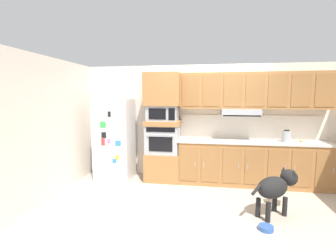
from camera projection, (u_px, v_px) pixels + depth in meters
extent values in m
plane|color=#B2A899|center=(206.00, 195.00, 4.49)|extent=(9.60, 9.60, 0.00)
cube|color=silver|center=(208.00, 122.00, 5.43)|extent=(6.20, 0.12, 2.50)
cube|color=silver|center=(64.00, 125.00, 4.79)|extent=(0.12, 7.10, 2.50)
cube|color=white|center=(115.00, 139.00, 5.38)|extent=(0.76, 0.70, 1.76)
cylinder|color=silver|center=(124.00, 138.00, 4.95)|extent=(0.02, 0.02, 1.10)
cube|color=green|center=(103.00, 125.00, 5.01)|extent=(0.12, 0.01, 0.13)
cube|color=black|center=(109.00, 114.00, 4.96)|extent=(0.06, 0.01, 0.11)
cube|color=red|center=(103.00, 142.00, 5.05)|extent=(0.08, 0.01, 0.15)
cube|color=#337FDB|center=(118.00, 143.00, 5.00)|extent=(0.12, 0.01, 0.11)
cube|color=#337FDB|center=(114.00, 161.00, 5.06)|extent=(0.09, 0.01, 0.09)
cube|color=gold|center=(117.00, 158.00, 5.04)|extent=(0.08, 0.01, 0.09)
cube|color=pink|center=(109.00, 141.00, 5.03)|extent=(0.08, 0.01, 0.09)
cube|color=black|center=(104.00, 135.00, 5.03)|extent=(0.10, 0.01, 0.12)
cube|color=#A8703D|center=(163.00, 166.00, 5.34)|extent=(0.74, 0.62, 0.60)
cube|color=#A8AAAF|center=(163.00, 139.00, 5.27)|extent=(0.70, 0.58, 0.60)
cube|color=black|center=(161.00, 144.00, 4.99)|extent=(0.49, 0.01, 0.30)
cube|color=black|center=(161.00, 130.00, 4.95)|extent=(0.59, 0.01, 0.09)
cylinder|color=#A8AAAF|center=(160.00, 135.00, 4.94)|extent=(0.56, 0.02, 0.02)
cube|color=#A8703D|center=(163.00, 123.00, 5.23)|extent=(0.74, 0.62, 0.10)
cube|color=#A8AAAF|center=(163.00, 113.00, 5.21)|extent=(0.64, 0.53, 0.32)
cube|color=black|center=(157.00, 114.00, 4.95)|extent=(0.35, 0.01, 0.22)
cube|color=black|center=(172.00, 114.00, 4.90)|extent=(0.13, 0.01, 0.24)
cube|color=#A8703D|center=(163.00, 90.00, 5.15)|extent=(0.74, 0.62, 0.68)
cube|color=#A8703D|center=(252.00, 163.00, 5.03)|extent=(2.98, 0.60, 0.88)
cube|color=#9A6738|center=(189.00, 164.00, 4.93)|extent=(0.36, 0.01, 0.70)
cylinder|color=#BCBCC1|center=(195.00, 164.00, 4.89)|extent=(0.01, 0.01, 0.12)
cube|color=#9A6738|center=(210.00, 165.00, 4.86)|extent=(0.36, 0.01, 0.70)
cylinder|color=#BCBCC1|center=(204.00, 165.00, 4.87)|extent=(0.01, 0.01, 0.12)
cube|color=#9A6738|center=(232.00, 166.00, 4.79)|extent=(0.36, 0.01, 0.70)
cylinder|color=#BCBCC1|center=(239.00, 166.00, 4.76)|extent=(0.01, 0.01, 0.12)
cube|color=#9A6738|center=(255.00, 167.00, 4.72)|extent=(0.36, 0.01, 0.70)
cylinder|color=#BCBCC1|center=(248.00, 167.00, 4.73)|extent=(0.01, 0.01, 0.12)
cube|color=#9A6738|center=(278.00, 168.00, 4.66)|extent=(0.36, 0.01, 0.70)
cylinder|color=#BCBCC1|center=(285.00, 168.00, 4.62)|extent=(0.01, 0.01, 0.12)
cube|color=#9A6738|center=(302.00, 169.00, 4.59)|extent=(0.36, 0.01, 0.70)
cylinder|color=#BCBCC1|center=(295.00, 169.00, 4.59)|extent=(0.01, 0.01, 0.12)
cube|color=#9A6738|center=(326.00, 170.00, 4.52)|extent=(0.36, 0.01, 0.70)
cylinder|color=#BCBCC1|center=(334.00, 170.00, 4.48)|extent=(0.01, 0.01, 0.12)
cube|color=beige|center=(253.00, 141.00, 4.97)|extent=(3.02, 0.64, 0.04)
cube|color=white|center=(251.00, 127.00, 5.22)|extent=(3.02, 0.02, 0.50)
cube|color=#A8703D|center=(254.00, 91.00, 4.98)|extent=(2.98, 0.34, 0.74)
cube|color=#A8AAAF|center=(240.00, 112.00, 5.00)|extent=(0.76, 0.48, 0.14)
cube|color=black|center=(242.00, 116.00, 4.79)|extent=(0.72, 0.04, 0.02)
cube|color=#9A6738|center=(191.00, 91.00, 5.01)|extent=(0.36, 0.01, 0.63)
cube|color=#9A6738|center=(212.00, 91.00, 4.94)|extent=(0.36, 0.01, 0.63)
cube|color=#9A6738|center=(233.00, 91.00, 4.87)|extent=(0.36, 0.01, 0.63)
cube|color=#9A6738|center=(255.00, 91.00, 4.81)|extent=(0.36, 0.01, 0.63)
cube|color=#9A6738|center=(278.00, 90.00, 4.74)|extent=(0.36, 0.01, 0.63)
cube|color=#9A6738|center=(301.00, 90.00, 4.67)|extent=(0.36, 0.01, 0.63)
cube|color=#9A6738|center=(326.00, 90.00, 4.60)|extent=(0.36, 0.01, 0.63)
cylinder|color=yellow|center=(301.00, 141.00, 4.82)|extent=(0.03, 0.10, 0.03)
cylinder|color=silver|center=(307.00, 141.00, 4.80)|extent=(0.01, 0.12, 0.01)
cylinder|color=#A8AAAF|center=(287.00, 136.00, 4.81)|extent=(0.17, 0.17, 0.22)
cylinder|color=black|center=(287.00, 130.00, 4.79)|extent=(0.10, 0.10, 0.02)
ellipsoid|color=black|center=(273.00, 187.00, 3.65)|extent=(0.63, 0.59, 0.32)
sphere|color=black|center=(289.00, 178.00, 3.83)|extent=(0.26, 0.26, 0.26)
ellipsoid|color=black|center=(294.00, 178.00, 3.90)|extent=(0.17, 0.17, 0.09)
cone|color=black|center=(284.00, 169.00, 3.89)|extent=(0.07, 0.07, 0.08)
cone|color=black|center=(294.00, 172.00, 3.73)|extent=(0.07, 0.07, 0.08)
cylinder|color=black|center=(256.00, 190.00, 3.48)|extent=(0.17, 0.15, 0.15)
cylinder|color=black|center=(275.00, 202.00, 3.86)|extent=(0.07, 0.07, 0.29)
cylinder|color=black|center=(285.00, 207.00, 3.71)|extent=(0.07, 0.07, 0.29)
cylinder|color=black|center=(258.00, 207.00, 3.67)|extent=(0.07, 0.07, 0.29)
cylinder|color=black|center=(268.00, 212.00, 3.52)|extent=(0.07, 0.07, 0.29)
cylinder|color=#3359A5|center=(266.00, 228.00, 3.31)|extent=(0.20, 0.20, 0.06)
cylinder|color=brown|center=(266.00, 227.00, 3.31)|extent=(0.15, 0.15, 0.03)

